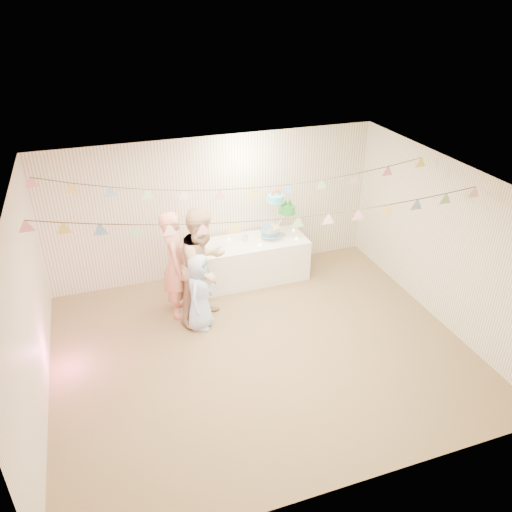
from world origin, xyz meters
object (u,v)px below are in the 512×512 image
object	(u,v)px
cake_stand	(278,215)
person_child	(199,292)
person_adult_a	(176,264)
person_adult_b	(204,266)
table	(250,260)

from	to	relation	value
cake_stand	person_child	bearing A→B (deg)	-145.99
person_adult_a	cake_stand	bearing A→B (deg)	-60.90
person_adult_b	person_child	xyz separation A→B (m)	(-0.13, -0.20, -0.32)
table	person_child	world-z (taller)	person_child
table	cake_stand	xyz separation A→B (m)	(0.55, 0.05, 0.79)
table	cake_stand	bearing A→B (deg)	5.19
person_adult_a	person_child	bearing A→B (deg)	-142.97
cake_stand	person_child	distance (m)	2.19
table	person_adult_b	world-z (taller)	person_adult_b
person_adult_a	person_adult_b	bearing A→B (deg)	-116.99
table	person_adult_a	xyz separation A→B (m)	(-1.46, -0.64, 0.53)
cake_stand	person_child	xyz separation A→B (m)	(-1.76, -1.19, -0.53)
person_adult_a	person_adult_b	distance (m)	0.48
cake_stand	person_adult_a	distance (m)	2.14
person_adult_a	person_child	size ratio (longest dim) A/B	1.41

